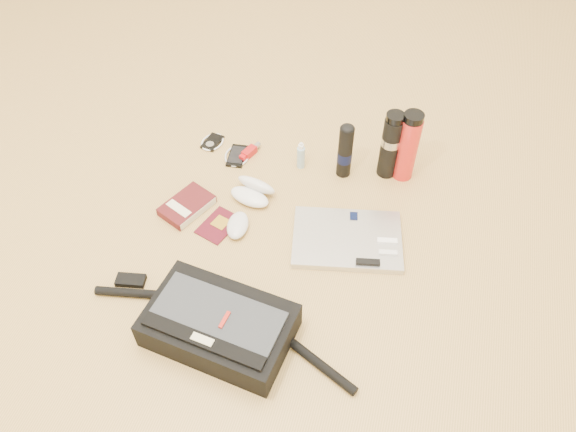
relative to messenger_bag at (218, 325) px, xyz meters
The scene contains 14 objects.
ground 0.31m from the messenger_bag, 83.16° to the left, with size 4.00×4.00×0.00m, color tan.
messenger_bag is the anchor object (origin of this frame).
laptop 0.51m from the messenger_bag, 57.40° to the left, with size 0.39×0.31×0.03m.
book 0.50m from the messenger_bag, 123.49° to the left, with size 0.17×0.20×0.03m.
passport 0.41m from the messenger_bag, 111.43° to the left, with size 0.13×0.16×0.01m.
mouse 0.39m from the messenger_bag, 102.10° to the left, with size 0.09×0.13×0.04m.
sunglasses_case 0.54m from the messenger_bag, 98.54° to the left, with size 0.17×0.15×0.08m.
ipod 0.82m from the messenger_bag, 112.82° to the left, with size 0.09×0.10×0.01m.
phone 0.74m from the messenger_bag, 105.88° to the left, with size 0.10×0.12×0.01m.
inhaler 0.75m from the messenger_bag, 102.25° to the left, with size 0.06×0.10×0.03m.
spray_bottle 0.73m from the messenger_bag, 87.09° to the left, with size 0.03×0.03×0.11m.
aerosol_can 0.76m from the messenger_bag, 75.32° to the left, with size 0.06×0.06×0.22m.
thermos_black 0.85m from the messenger_bag, 66.51° to the left, with size 0.07×0.07×0.26m.
thermos_red 0.88m from the messenger_bag, 63.17° to the left, with size 0.08×0.08×0.27m.
Camera 1 is at (0.37, -1.01, 1.41)m, focal length 35.00 mm.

